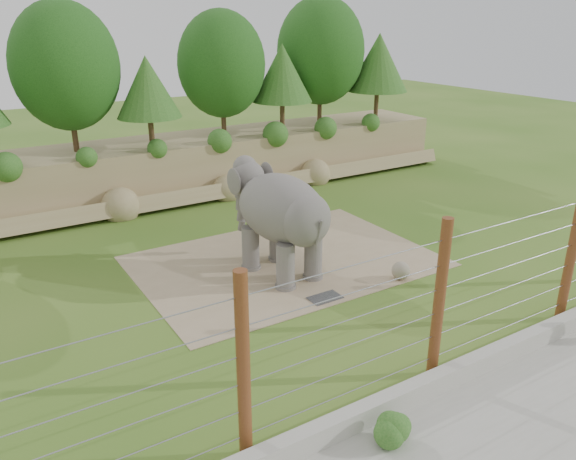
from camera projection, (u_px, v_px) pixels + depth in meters
ground at (323, 299)px, 16.99m from camera, size 90.00×90.00×0.00m
back_embankment at (177, 110)px, 25.91m from camera, size 30.00×5.52×8.77m
dirt_patch at (285, 261)px, 19.61m from camera, size 10.00×7.00×0.02m
drain_grate at (325, 298)px, 17.02m from camera, size 1.00×0.60×0.03m
elephant at (281, 224)px, 18.07m from camera, size 2.39×4.56×3.54m
stone_ball at (401, 271)px, 18.15m from camera, size 0.60×0.60×0.60m
retaining_wall at (448, 377)px, 12.94m from camera, size 26.00×0.35×0.50m
walkway at (521, 437)px, 11.44m from camera, size 26.00×4.00×0.01m
barrier_fence at (439, 301)px, 12.71m from camera, size 20.26×0.26×4.00m
walkway_shrub at (399, 429)px, 11.16m from camera, size 0.68×0.68×0.68m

